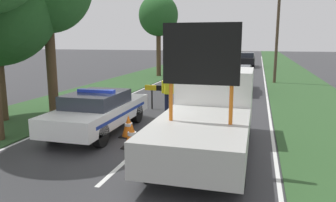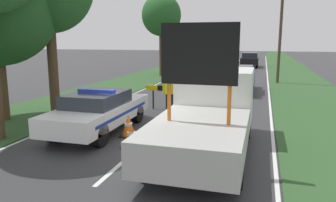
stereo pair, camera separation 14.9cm
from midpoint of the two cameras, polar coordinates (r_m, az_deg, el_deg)
name	(u,v)px [view 2 (the right image)]	position (r m, az deg, el deg)	size (l,w,h in m)	color
ground_plane	(144,143)	(9.96, -3.75, -7.40)	(160.00, 160.00, 0.00)	#333335
lane_markings	(223,75)	(29.11, 9.67, 4.49)	(7.59, 67.60, 0.01)	silver
grass_verge_left	(159,73)	(30.47, -1.46, 4.93)	(4.15, 120.00, 0.03)	#2D5128
grass_verge_right	(295,77)	(29.18, 21.34, 3.94)	(4.15, 120.00, 0.03)	#2D5128
police_car	(99,110)	(11.28, -11.55, -1.60)	(1.83, 4.87, 1.47)	white
work_truck	(209,111)	(9.38, 7.64, -1.81)	(2.25, 6.00, 3.46)	white
road_barrier	(181,90)	(14.27, 2.60, 1.85)	(3.21, 0.08, 1.08)	black
police_officer	(169,90)	(13.77, 0.56, 1.93)	(0.60, 0.38, 1.66)	#191E38
pedestrian_civilian	(191,91)	(13.79, 4.25, 1.70)	(0.57, 0.36, 1.60)	brown
traffic_cone_near_police	(118,104)	(14.29, -8.35, -0.44)	(0.52, 0.52, 0.71)	black
traffic_cone_centre_front	(128,126)	(10.61, -6.51, -4.32)	(0.51, 0.51, 0.71)	black
traffic_cone_near_truck	(131,135)	(9.57, -5.96, -5.95)	(0.53, 0.53, 0.72)	black
traffic_cone_behind_barrier	(189,100)	(15.32, 3.90, 0.21)	(0.44, 0.44, 0.61)	black
queued_car_hatch_blue	(239,78)	(20.05, 12.44, 3.91)	(1.74, 4.67, 1.54)	navy
queued_car_wagon_maroon	(196,68)	(27.06, 5.11, 5.83)	(1.78, 3.92, 1.55)	maroon
queued_car_suv_grey	(206,63)	(32.19, 6.84, 6.65)	(1.71, 4.20, 1.65)	slate
queued_car_sedan_black	(250,59)	(38.30, 14.17, 7.03)	(1.86, 4.69, 1.60)	black
roadside_tree_mid_left	(161,16)	(27.79, -1.00, 14.62)	(3.24, 3.24, 6.72)	#4C3823
utility_pole	(281,21)	(24.48, 19.27, 13.05)	(1.20, 0.20, 8.43)	#473828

